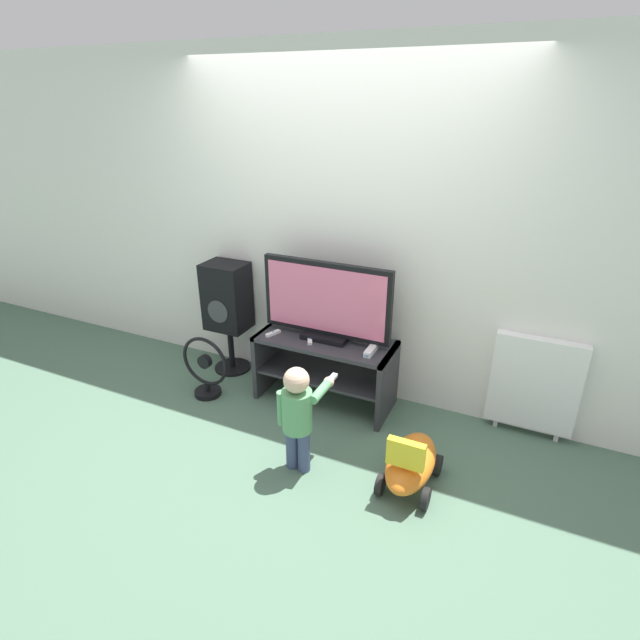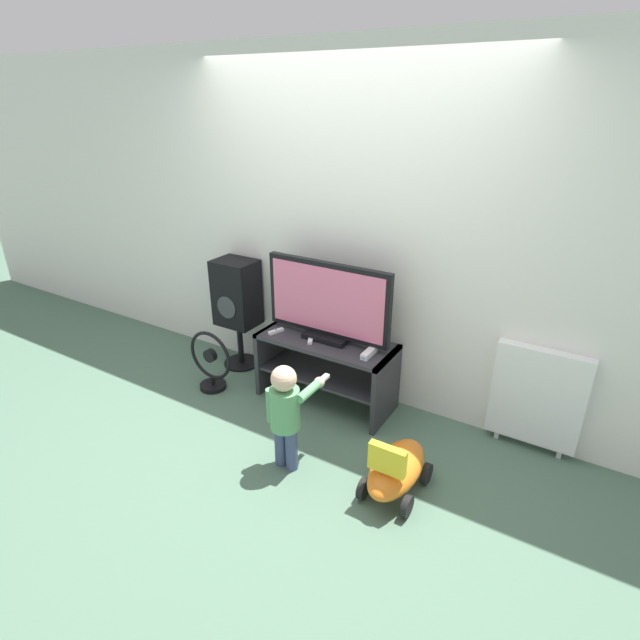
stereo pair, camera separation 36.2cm
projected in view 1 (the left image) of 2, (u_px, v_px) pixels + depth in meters
The scene contains 12 objects.
ground_plane at pixel (313, 414), 3.81m from camera, with size 16.00×16.00×0.00m, color #4C6B56.
wall_back at pixel (342, 232), 3.71m from camera, with size 10.00×0.06×2.60m.
tv_stand at pixel (325, 361), 3.85m from camera, with size 1.06×0.45×0.54m.
television at pixel (326, 302), 3.67m from camera, with size 1.00×0.20×0.60m.
game_console at pixel (371, 350), 3.57m from camera, with size 0.05×0.18×0.04m.
remote_primary at pixel (273, 333), 3.85m from camera, with size 0.08×0.13×0.03m.
remote_secondary at pixel (310, 340), 3.74m from camera, with size 0.09×0.13×0.03m.
child at pixel (298, 411), 3.10m from camera, with size 0.28×0.43×0.74m.
speaker_tower at pixel (227, 300), 4.19m from camera, with size 0.35×0.32×0.98m.
floor_fan at pixel (206, 370), 3.98m from camera, with size 0.42×0.22×0.52m.
ride_on_toy at pixel (411, 463), 3.07m from camera, with size 0.32×0.58×0.43m.
radiator at pixel (534, 384), 3.45m from camera, with size 0.59×0.08×0.75m.
Camera 1 is at (1.40, -2.86, 2.23)m, focal length 28.00 mm.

